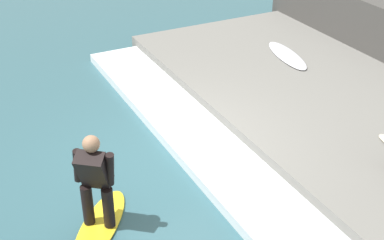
# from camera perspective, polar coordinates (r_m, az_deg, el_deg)

# --- Properties ---
(ground_plane) EXTENTS (28.00, 28.00, 0.00)m
(ground_plane) POSITION_cam_1_polar(r_m,az_deg,el_deg) (9.25, -1.84, -4.23)
(ground_plane) COLOR #335B66
(concrete_ledge) EXTENTS (4.40, 9.95, 0.36)m
(concrete_ledge) POSITION_cam_1_polar(r_m,az_deg,el_deg) (10.81, 14.53, 1.25)
(concrete_ledge) COLOR slate
(concrete_ledge) RESTS_ON ground_plane
(wave_foam_crest) EXTENTS (1.18, 9.45, 0.19)m
(wave_foam_crest) POSITION_cam_1_polar(r_m,az_deg,el_deg) (9.42, 1.39, -2.85)
(wave_foam_crest) COLOR silver
(wave_foam_crest) RESTS_ON ground_plane
(surfboard_riding) EXTENTS (1.42, 1.61, 0.06)m
(surfboard_riding) POSITION_cam_1_polar(r_m,az_deg,el_deg) (7.96, -9.78, -10.99)
(surfboard_riding) COLOR yellow
(surfboard_riding) RESTS_ON ground_plane
(surfer_riding) EXTENTS (0.60, 0.61, 1.47)m
(surfer_riding) POSITION_cam_1_polar(r_m,az_deg,el_deg) (7.44, -10.33, -6.05)
(surfer_riding) COLOR black
(surfer_riding) RESTS_ON surfboard_riding
(surfboard_spare) EXTENTS (0.80, 1.78, 0.06)m
(surfboard_spare) POSITION_cam_1_polar(r_m,az_deg,el_deg) (12.50, 10.11, 6.82)
(surfboard_spare) COLOR silver
(surfboard_spare) RESTS_ON concrete_ledge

